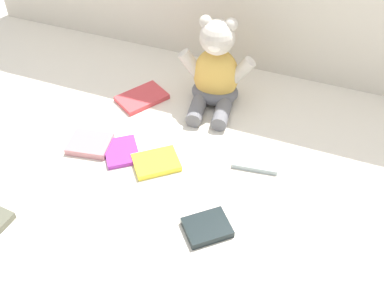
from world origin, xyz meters
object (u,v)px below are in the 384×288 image
at_px(teddy_bear, 216,73).
at_px(book_case_5, 207,227).
at_px(book_case_6, 256,160).
at_px(book_case_4, 142,98).
at_px(book_case_0, 90,144).
at_px(book_case_3, 121,152).
at_px(book_case_1, 156,163).

height_order(teddy_bear, book_case_5, teddy_bear).
bearing_deg(book_case_6, book_case_4, -115.88).
xyz_separation_m(book_case_0, book_case_4, (0.04, 0.23, -0.00)).
bearing_deg(book_case_3, teddy_bear, -154.06).
bearing_deg(book_case_5, book_case_4, -179.01).
relative_size(book_case_0, book_case_5, 1.08).
bearing_deg(book_case_0, book_case_5, 59.67).
bearing_deg(book_case_1, book_case_5, -166.31).
bearing_deg(book_case_5, book_case_6, 128.36).
distance_m(teddy_bear, book_case_3, 0.34).
xyz_separation_m(book_case_5, book_case_6, (0.04, 0.24, -0.00)).
xyz_separation_m(book_case_3, book_case_6, (0.33, 0.10, 0.00)).
xyz_separation_m(book_case_1, book_case_5, (0.19, -0.14, 0.00)).
bearing_deg(book_case_6, teddy_bear, -145.26).
distance_m(teddy_bear, book_case_5, 0.47).
height_order(book_case_4, book_case_5, book_case_5).
height_order(book_case_1, book_case_5, book_case_5).
xyz_separation_m(book_case_0, book_case_3, (0.09, 0.01, -0.00)).
relative_size(book_case_3, book_case_5, 1.03).
distance_m(teddy_bear, book_case_0, 0.40).
xyz_separation_m(book_case_0, book_case_6, (0.42, 0.10, -0.00)).
distance_m(teddy_bear, book_case_6, 0.28).
height_order(book_case_1, book_case_4, same).
height_order(teddy_bear, book_case_1, teddy_bear).
bearing_deg(book_case_4, book_case_1, -24.97).
distance_m(book_case_1, book_case_4, 0.27).
bearing_deg(book_case_4, teddy_bear, 51.72).
height_order(book_case_0, book_case_3, book_case_0).
bearing_deg(book_case_6, book_case_1, -74.15).
bearing_deg(book_case_3, book_case_0, -32.31).
xyz_separation_m(teddy_bear, book_case_6, (0.18, -0.20, -0.09)).
bearing_deg(book_case_3, book_case_1, 140.76).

